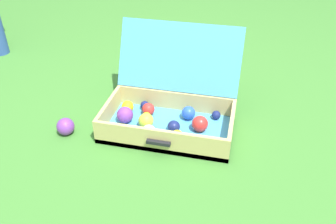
# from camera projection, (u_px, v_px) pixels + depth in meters

# --- Properties ---
(ground_plane) EXTENTS (16.00, 16.00, 0.00)m
(ground_plane) POSITION_uv_depth(u_px,v_px,m) (151.00, 132.00, 1.74)
(ground_plane) COLOR #3D7A2D
(open_suitcase) EXTENTS (0.63, 0.54, 0.44)m
(open_suitcase) POSITION_uv_depth(u_px,v_px,m) (169.00, 106.00, 1.75)
(open_suitcase) COLOR #4799C6
(open_suitcase) RESTS_ON ground
(stray_ball_on_grass) EXTENTS (0.09, 0.09, 0.09)m
(stray_ball_on_grass) POSITION_uv_depth(u_px,v_px,m) (66.00, 127.00, 1.71)
(stray_ball_on_grass) COLOR purple
(stray_ball_on_grass) RESTS_ON ground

